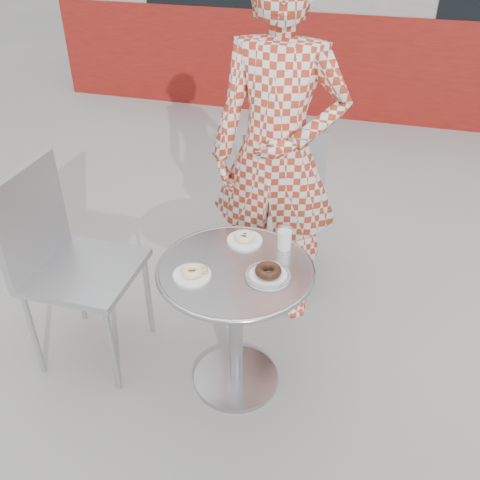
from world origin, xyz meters
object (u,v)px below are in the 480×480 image
(chair_far, at_px, (274,223))
(milk_cup, at_px, (284,239))
(plate_far, at_px, (245,238))
(bistro_table, at_px, (236,298))
(plate_near, at_px, (193,273))
(chair_left, at_px, (89,304))
(plate_checker, at_px, (268,274))
(seated_person, at_px, (277,155))

(chair_far, height_order, milk_cup, chair_far)
(chair_far, height_order, plate_far, chair_far)
(bistro_table, height_order, plate_far, plate_far)
(bistro_table, bearing_deg, plate_near, -145.69)
(bistro_table, bearing_deg, chair_left, -179.72)
(chair_far, height_order, plate_near, chair_far)
(milk_cup, bearing_deg, plate_far, 178.02)
(chair_left, xyz_separation_m, plate_checker, (0.88, -0.02, 0.38))
(plate_checker, distance_m, milk_cup, 0.22)
(chair_far, distance_m, seated_person, 0.72)
(bistro_table, distance_m, seated_person, 0.74)
(bistro_table, distance_m, milk_cup, 0.33)
(chair_left, relative_size, milk_cup, 9.49)
(plate_near, xyz_separation_m, milk_cup, (0.31, 0.30, 0.03))
(plate_far, bearing_deg, chair_far, 92.69)
(plate_near, height_order, milk_cup, milk_cup)
(chair_far, bearing_deg, plate_far, 68.85)
(chair_far, bearing_deg, milk_cup, 81.21)
(bistro_table, height_order, plate_checker, plate_checker)
(chair_left, height_order, plate_far, chair_left)
(chair_far, xyz_separation_m, plate_far, (0.04, -0.80, 0.40))
(plate_far, relative_size, milk_cup, 1.50)
(chair_left, relative_size, plate_checker, 5.28)
(chair_far, relative_size, plate_near, 6.01)
(bistro_table, distance_m, chair_left, 0.76)
(plate_far, bearing_deg, bistro_table, -85.22)
(chair_left, relative_size, plate_near, 6.36)
(chair_left, bearing_deg, seated_person, -51.07)
(seated_person, xyz_separation_m, plate_checker, (0.12, -0.65, -0.21))
(plate_far, distance_m, milk_cup, 0.18)
(chair_left, xyz_separation_m, seated_person, (0.76, 0.63, 0.59))
(bistro_table, distance_m, chair_far, 1.03)
(chair_far, bearing_deg, plate_checker, 77.14)
(seated_person, distance_m, plate_far, 0.48)
(bistro_table, distance_m, plate_near, 0.25)
(milk_cup, bearing_deg, bistro_table, -129.69)
(chair_left, height_order, milk_cup, chair_left)
(bistro_table, distance_m, plate_checker, 0.23)
(chair_far, distance_m, plate_far, 0.89)
(bistro_table, xyz_separation_m, chair_far, (-0.05, 1.00, -0.22))
(chair_left, bearing_deg, plate_checker, -92.13)
(seated_person, distance_m, milk_cup, 0.49)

